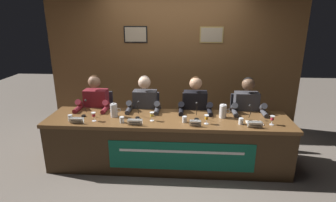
{
  "coord_description": "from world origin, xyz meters",
  "views": [
    {
      "loc": [
        0.24,
        -3.56,
        2.13
      ],
      "look_at": [
        0.0,
        0.0,
        0.98
      ],
      "focal_mm": 28.98,
      "sensor_mm": 36.0,
      "label": 1
    }
  ],
  "objects_px": {
    "water_cup_center_left": "(122,120)",
    "conference_table": "(168,136)",
    "water_cup_center_right": "(185,120)",
    "juice_glass_far_left": "(94,115)",
    "microphone_far_right": "(251,116)",
    "juice_glass_center_left": "(152,115)",
    "panelist_center_right": "(195,111)",
    "nameplate_far_left": "(77,120)",
    "microphone_far_left": "(84,111)",
    "juice_glass_far_right": "(272,119)",
    "chair_center_right": "(194,122)",
    "nameplate_far_right": "(255,125)",
    "water_cup_far_left": "(70,118)",
    "chair_far_left": "(100,120)",
    "panelist_far_left": "(95,108)",
    "nameplate_center_right": "(195,123)",
    "panelist_far_right": "(247,112)",
    "microphone_center_right": "(197,114)",
    "water_pitcher_right_side": "(223,111)",
    "nameplate_center_left": "(135,122)",
    "juice_glass_center_right": "(207,118)",
    "document_stack_far_right": "(255,123)",
    "panelist_center_left": "(144,109)",
    "chair_center_left": "(147,121)",
    "water_cup_far_right": "(241,121)",
    "water_pitcher_left_side": "(114,110)",
    "chair_far_right": "(243,124)",
    "microphone_center_left": "(138,112)"
  },
  "relations": [
    {
      "from": "water_cup_center_left",
      "to": "conference_table",
      "type": "bearing_deg",
      "value": 10.13
    },
    {
      "from": "conference_table",
      "to": "water_cup_center_right",
      "type": "bearing_deg",
      "value": -9.27
    },
    {
      "from": "juice_glass_far_left",
      "to": "microphone_far_right",
      "type": "relative_size",
      "value": 0.57
    },
    {
      "from": "juice_glass_center_left",
      "to": "panelist_center_right",
      "type": "xyz_separation_m",
      "value": [
        0.6,
        0.49,
        -0.1
      ]
    },
    {
      "from": "nameplate_far_left",
      "to": "microphone_far_left",
      "type": "xyz_separation_m",
      "value": [
        -0.0,
        0.3,
        0.03
      ]
    },
    {
      "from": "water_cup_center_left",
      "to": "panelist_center_right",
      "type": "relative_size",
      "value": 0.07
    },
    {
      "from": "juice_glass_far_right",
      "to": "conference_table",
      "type": "bearing_deg",
      "value": 178.19
    },
    {
      "from": "chair_center_right",
      "to": "nameplate_far_right",
      "type": "bearing_deg",
      "value": -47.81
    },
    {
      "from": "water_cup_far_left",
      "to": "panelist_center_right",
      "type": "distance_m",
      "value": 1.81
    },
    {
      "from": "chair_far_left",
      "to": "panelist_center_right",
      "type": "height_order",
      "value": "panelist_center_right"
    },
    {
      "from": "panelist_far_left",
      "to": "water_cup_far_left",
      "type": "distance_m",
      "value": 0.59
    },
    {
      "from": "nameplate_far_left",
      "to": "nameplate_center_right",
      "type": "relative_size",
      "value": 1.26
    },
    {
      "from": "panelist_center_right",
      "to": "panelist_far_right",
      "type": "bearing_deg",
      "value": 0.0
    },
    {
      "from": "juice_glass_far_right",
      "to": "nameplate_far_right",
      "type": "bearing_deg",
      "value": -155.41
    },
    {
      "from": "microphone_center_right",
      "to": "panelist_far_right",
      "type": "distance_m",
      "value": 0.86
    },
    {
      "from": "water_cup_center_left",
      "to": "chair_center_right",
      "type": "relative_size",
      "value": 0.09
    },
    {
      "from": "water_pitcher_right_side",
      "to": "nameplate_center_left",
      "type": "bearing_deg",
      "value": -163.63
    },
    {
      "from": "water_cup_center_right",
      "to": "microphone_far_right",
      "type": "distance_m",
      "value": 0.9
    },
    {
      "from": "chair_far_left",
      "to": "water_pitcher_right_side",
      "type": "relative_size",
      "value": 4.31
    },
    {
      "from": "nameplate_far_right",
      "to": "panelist_far_right",
      "type": "bearing_deg",
      "value": 87.52
    },
    {
      "from": "nameplate_center_right",
      "to": "juice_glass_center_right",
      "type": "distance_m",
      "value": 0.18
    },
    {
      "from": "chair_far_left",
      "to": "document_stack_far_right",
      "type": "bearing_deg",
      "value": -16.53
    },
    {
      "from": "microphone_far_left",
      "to": "juice_glass_center_right",
      "type": "bearing_deg",
      "value": -6.53
    },
    {
      "from": "juice_glass_far_left",
      "to": "juice_glass_center_right",
      "type": "distance_m",
      "value": 1.53
    },
    {
      "from": "nameplate_far_left",
      "to": "nameplate_center_left",
      "type": "relative_size",
      "value": 0.97
    },
    {
      "from": "panelist_center_left",
      "to": "juice_glass_far_right",
      "type": "height_order",
      "value": "panelist_center_left"
    },
    {
      "from": "juice_glass_far_right",
      "to": "chair_center_left",
      "type": "bearing_deg",
      "value": 157.93
    },
    {
      "from": "nameplate_far_left",
      "to": "microphone_far_left",
      "type": "bearing_deg",
      "value": 90.08
    },
    {
      "from": "panelist_center_left",
      "to": "water_pitcher_right_side",
      "type": "bearing_deg",
      "value": -14.59
    },
    {
      "from": "water_pitcher_right_side",
      "to": "microphone_far_right",
      "type": "bearing_deg",
      "value": -18.8
    },
    {
      "from": "water_cup_far_left",
      "to": "panelist_far_right",
      "type": "height_order",
      "value": "panelist_far_right"
    },
    {
      "from": "panelist_far_right",
      "to": "water_cup_far_right",
      "type": "xyz_separation_m",
      "value": [
        -0.19,
        -0.53,
        0.05
      ]
    },
    {
      "from": "panelist_far_left",
      "to": "nameplate_center_right",
      "type": "relative_size",
      "value": 8.13
    },
    {
      "from": "chair_center_right",
      "to": "microphone_far_right",
      "type": "bearing_deg",
      "value": -40.22
    },
    {
      "from": "panelist_center_left",
      "to": "water_pitcher_left_side",
      "type": "height_order",
      "value": "panelist_center_left"
    },
    {
      "from": "nameplate_center_left",
      "to": "panelist_center_left",
      "type": "bearing_deg",
      "value": 87.54
    },
    {
      "from": "panelist_center_right",
      "to": "chair_far_right",
      "type": "relative_size",
      "value": 1.36
    },
    {
      "from": "microphone_center_right",
      "to": "nameplate_far_right",
      "type": "relative_size",
      "value": 1.16
    },
    {
      "from": "panelist_center_left",
      "to": "juice_glass_far_left",
      "type": "bearing_deg",
      "value": -137.98
    },
    {
      "from": "juice_glass_center_right",
      "to": "nameplate_far_right",
      "type": "distance_m",
      "value": 0.63
    },
    {
      "from": "conference_table",
      "to": "water_cup_far_left",
      "type": "distance_m",
      "value": 1.36
    },
    {
      "from": "chair_far_right",
      "to": "microphone_far_right",
      "type": "distance_m",
      "value": 0.72
    },
    {
      "from": "water_cup_far_left",
      "to": "microphone_far_right",
      "type": "xyz_separation_m",
      "value": [
        2.46,
        0.14,
        0.04
      ]
    },
    {
      "from": "nameplate_center_right",
      "to": "nameplate_far_right",
      "type": "relative_size",
      "value": 0.81
    },
    {
      "from": "juice_glass_center_left",
      "to": "document_stack_far_right",
      "type": "xyz_separation_m",
      "value": [
        1.38,
        -0.01,
        -0.08
      ]
    },
    {
      "from": "microphone_center_left",
      "to": "juice_glass_center_left",
      "type": "bearing_deg",
      "value": -27.99
    },
    {
      "from": "nameplate_center_right",
      "to": "conference_table",
      "type": "bearing_deg",
      "value": 156.95
    },
    {
      "from": "water_pitcher_left_side",
      "to": "water_pitcher_right_side",
      "type": "distance_m",
      "value": 1.54
    },
    {
      "from": "water_cup_far_right",
      "to": "microphone_far_right",
      "type": "height_order",
      "value": "microphone_far_right"
    },
    {
      "from": "chair_far_right",
      "to": "panelist_far_right",
      "type": "bearing_deg",
      "value": -90.0
    }
  ]
}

